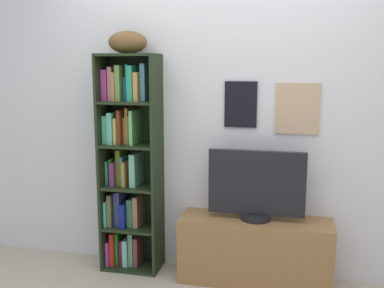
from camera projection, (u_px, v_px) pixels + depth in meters
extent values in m
cube|color=silver|center=(219.00, 118.00, 3.37)|extent=(4.80, 0.06, 2.42)
cube|color=black|center=(241.00, 104.00, 3.27)|extent=(0.24, 0.02, 0.34)
cube|color=#AD7D83|center=(241.00, 104.00, 3.27)|extent=(0.19, 0.01, 0.29)
cube|color=tan|center=(297.00, 109.00, 3.19)|extent=(0.31, 0.02, 0.37)
cube|color=#BBAC99|center=(297.00, 109.00, 3.18)|extent=(0.26, 0.01, 0.32)
cube|color=black|center=(105.00, 163.00, 3.46)|extent=(0.02, 0.29, 1.69)
cube|color=black|center=(158.00, 166.00, 3.36)|extent=(0.02, 0.29, 1.69)
cube|color=black|center=(137.00, 161.00, 3.54)|extent=(0.45, 0.01, 1.69)
cube|color=black|center=(133.00, 265.00, 3.56)|extent=(0.41, 0.28, 0.02)
cube|color=black|center=(132.00, 227.00, 3.50)|extent=(0.41, 0.28, 0.02)
cube|color=black|center=(131.00, 187.00, 3.44)|extent=(0.41, 0.28, 0.02)
cube|color=black|center=(130.00, 145.00, 3.39)|extent=(0.41, 0.28, 0.02)
cube|color=black|center=(129.00, 102.00, 3.33)|extent=(0.41, 0.28, 0.02)
cube|color=black|center=(128.00, 55.00, 3.27)|extent=(0.41, 0.28, 0.02)
cube|color=#A64490|center=(112.00, 250.00, 3.60)|extent=(0.02, 0.22, 0.20)
cube|color=red|center=(116.00, 246.00, 3.59)|extent=(0.03, 0.21, 0.27)
cube|color=#1F8417|center=(121.00, 246.00, 3.60)|extent=(0.02, 0.18, 0.26)
cube|color=#691844|center=(125.00, 249.00, 3.60)|extent=(0.03, 0.18, 0.20)
cube|color=#74BDB1|center=(129.00, 250.00, 3.58)|extent=(0.04, 0.21, 0.22)
cube|color=#5A9274|center=(134.00, 247.00, 3.57)|extent=(0.04, 0.19, 0.27)
cube|color=brown|center=(139.00, 249.00, 3.56)|extent=(0.03, 0.19, 0.24)
cube|color=#4CB7A4|center=(110.00, 211.00, 3.54)|extent=(0.02, 0.23, 0.20)
cube|color=brown|center=(114.00, 208.00, 3.54)|extent=(0.03, 0.22, 0.26)
cube|color=#2F55A8|center=(119.00, 207.00, 3.55)|extent=(0.02, 0.17, 0.26)
cube|color=navy|center=(122.00, 206.00, 3.53)|extent=(0.04, 0.20, 0.28)
cube|color=navy|center=(127.00, 213.00, 3.51)|extent=(0.04, 0.23, 0.19)
cube|color=#35714B|center=(133.00, 210.00, 3.52)|extent=(0.04, 0.19, 0.22)
cube|color=#97634A|center=(139.00, 210.00, 3.50)|extent=(0.04, 0.20, 0.25)
cube|color=#3E9978|center=(111.00, 171.00, 3.51)|extent=(0.02, 0.17, 0.19)
cube|color=#21A418|center=(114.00, 170.00, 3.51)|extent=(0.02, 0.15, 0.20)
cube|color=#632A60|center=(117.00, 172.00, 3.48)|extent=(0.03, 0.21, 0.19)
cube|color=brown|center=(122.00, 166.00, 3.48)|extent=(0.04, 0.17, 0.28)
cube|color=teal|center=(126.00, 169.00, 3.47)|extent=(0.02, 0.19, 0.23)
cube|color=olive|center=(128.00, 172.00, 3.46)|extent=(0.02, 0.21, 0.19)
cube|color=#5F2832|center=(133.00, 171.00, 3.48)|extent=(0.03, 0.16, 0.20)
cube|color=#67B28D|center=(136.00, 169.00, 3.44)|extent=(0.04, 0.21, 0.26)
cube|color=#44B07D|center=(110.00, 129.00, 3.43)|extent=(0.04, 0.20, 0.22)
cube|color=#56A894|center=(115.00, 127.00, 3.41)|extent=(0.04, 0.22, 0.24)
cube|color=#9D984A|center=(120.00, 130.00, 3.41)|extent=(0.03, 0.21, 0.20)
cube|color=maroon|center=(123.00, 126.00, 3.40)|extent=(0.03, 0.21, 0.26)
cube|color=olive|center=(128.00, 130.00, 3.42)|extent=(0.02, 0.16, 0.20)
cube|color=olive|center=(130.00, 125.00, 3.41)|extent=(0.02, 0.18, 0.28)
cube|color=#4A5D26|center=(133.00, 129.00, 3.40)|extent=(0.02, 0.18, 0.22)
cube|color=#62B163|center=(135.00, 127.00, 3.38)|extent=(0.03, 0.22, 0.26)
cube|color=#943080|center=(109.00, 85.00, 3.38)|extent=(0.04, 0.20, 0.23)
cube|color=#A96966|center=(114.00, 84.00, 3.37)|extent=(0.03, 0.19, 0.25)
cube|color=#AA774C|center=(118.00, 86.00, 3.36)|extent=(0.02, 0.21, 0.21)
cube|color=olive|center=(122.00, 83.00, 3.34)|extent=(0.04, 0.22, 0.27)
cube|color=#1C74B0|center=(128.00, 89.00, 3.37)|extent=(0.02, 0.15, 0.18)
cube|color=#1D505A|center=(131.00, 82.00, 3.35)|extent=(0.02, 0.17, 0.27)
cube|color=#238D66|center=(134.00, 83.00, 3.31)|extent=(0.04, 0.23, 0.26)
cube|color=#BA803E|center=(140.00, 87.00, 3.31)|extent=(0.04, 0.22, 0.21)
cube|color=#5094B2|center=(146.00, 82.00, 3.32)|extent=(0.04, 0.17, 0.28)
ellipsoid|color=brown|center=(128.00, 42.00, 3.25)|extent=(0.33, 0.26, 0.17)
cube|color=olive|center=(255.00, 251.00, 3.27)|extent=(1.12, 0.34, 0.49)
cube|color=brown|center=(253.00, 260.00, 3.12)|extent=(1.01, 0.01, 0.31)
cylinder|color=black|center=(256.00, 217.00, 3.23)|extent=(0.22, 0.22, 0.04)
cube|color=black|center=(257.00, 183.00, 3.18)|extent=(0.70, 0.04, 0.47)
cube|color=#B9D9F8|center=(256.00, 183.00, 3.17)|extent=(0.66, 0.01, 0.43)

